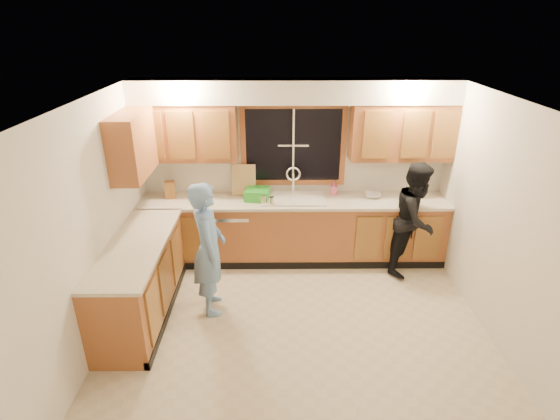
{
  "coord_description": "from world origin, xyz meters",
  "views": [
    {
      "loc": [
        -0.23,
        -3.91,
        3.22
      ],
      "look_at": [
        -0.19,
        0.65,
        1.19
      ],
      "focal_mm": 28.0,
      "sensor_mm": 36.0,
      "label": 1
    }
  ],
  "objects_px": {
    "woman": "(416,219)",
    "knife_block": "(170,190)",
    "man": "(209,249)",
    "stove": "(125,310)",
    "soap_bottle": "(334,188)",
    "dish_crate": "(257,194)",
    "dishwasher": "(233,233)",
    "bowl": "(373,195)",
    "sink": "(293,203)"
  },
  "relations": [
    {
      "from": "woman",
      "to": "bowl",
      "type": "relative_size",
      "value": 6.85
    },
    {
      "from": "sink",
      "to": "dishwasher",
      "type": "bearing_deg",
      "value": -179.01
    },
    {
      "from": "sink",
      "to": "soap_bottle",
      "type": "xyz_separation_m",
      "value": [
        0.57,
        0.18,
        0.15
      ]
    },
    {
      "from": "stove",
      "to": "dishwasher",
      "type": "bearing_deg",
      "value": 62.31
    },
    {
      "from": "woman",
      "to": "knife_block",
      "type": "distance_m",
      "value": 3.33
    },
    {
      "from": "woman",
      "to": "soap_bottle",
      "type": "bearing_deg",
      "value": 102.73
    },
    {
      "from": "dishwasher",
      "to": "stove",
      "type": "distance_m",
      "value": 2.04
    },
    {
      "from": "stove",
      "to": "man",
      "type": "distance_m",
      "value": 1.09
    },
    {
      "from": "man",
      "to": "stove",
      "type": "bearing_deg",
      "value": 119.56
    },
    {
      "from": "woman",
      "to": "stove",
      "type": "bearing_deg",
      "value": 152.78
    },
    {
      "from": "woman",
      "to": "knife_block",
      "type": "xyz_separation_m",
      "value": [
        -3.29,
        0.39,
        0.27
      ]
    },
    {
      "from": "woman",
      "to": "bowl",
      "type": "bearing_deg",
      "value": 90.75
    },
    {
      "from": "stove",
      "to": "dish_crate",
      "type": "height_order",
      "value": "dish_crate"
    },
    {
      "from": "sink",
      "to": "dishwasher",
      "type": "relative_size",
      "value": 1.05
    },
    {
      "from": "man",
      "to": "woman",
      "type": "bearing_deg",
      "value": -82.19
    },
    {
      "from": "dish_crate",
      "to": "soap_bottle",
      "type": "relative_size",
      "value": 1.68
    },
    {
      "from": "knife_block",
      "to": "bowl",
      "type": "height_order",
      "value": "knife_block"
    },
    {
      "from": "woman",
      "to": "soap_bottle",
      "type": "height_order",
      "value": "woman"
    },
    {
      "from": "bowl",
      "to": "soap_bottle",
      "type": "bearing_deg",
      "value": 167.95
    },
    {
      "from": "woman",
      "to": "knife_block",
      "type": "height_order",
      "value": "woman"
    },
    {
      "from": "man",
      "to": "dish_crate",
      "type": "height_order",
      "value": "man"
    },
    {
      "from": "sink",
      "to": "stove",
      "type": "distance_m",
      "value": 2.6
    },
    {
      "from": "stove",
      "to": "soap_bottle",
      "type": "height_order",
      "value": "soap_bottle"
    },
    {
      "from": "sink",
      "to": "bowl",
      "type": "relative_size",
      "value": 3.82
    },
    {
      "from": "dishwasher",
      "to": "dish_crate",
      "type": "distance_m",
      "value": 0.68
    },
    {
      "from": "sink",
      "to": "dish_crate",
      "type": "xyz_separation_m",
      "value": [
        -0.5,
        0.01,
        0.13
      ]
    },
    {
      "from": "man",
      "to": "soap_bottle",
      "type": "relative_size",
      "value": 8.47
    },
    {
      "from": "sink",
      "to": "soap_bottle",
      "type": "distance_m",
      "value": 0.62
    },
    {
      "from": "man",
      "to": "dish_crate",
      "type": "bearing_deg",
      "value": -33.47
    },
    {
      "from": "soap_bottle",
      "to": "bowl",
      "type": "bearing_deg",
      "value": -12.05
    },
    {
      "from": "dishwasher",
      "to": "dish_crate",
      "type": "relative_size",
      "value": 2.57
    },
    {
      "from": "dishwasher",
      "to": "woman",
      "type": "relative_size",
      "value": 0.53
    },
    {
      "from": "woman",
      "to": "soap_bottle",
      "type": "distance_m",
      "value": 1.17
    },
    {
      "from": "dishwasher",
      "to": "knife_block",
      "type": "xyz_separation_m",
      "value": [
        -0.84,
        0.08,
        0.63
      ]
    },
    {
      "from": "stove",
      "to": "woman",
      "type": "distance_m",
      "value": 3.73
    },
    {
      "from": "knife_block",
      "to": "sink",
      "type": "bearing_deg",
      "value": -9.33
    },
    {
      "from": "dishwasher",
      "to": "dish_crate",
      "type": "bearing_deg",
      "value": 4.11
    },
    {
      "from": "woman",
      "to": "dish_crate",
      "type": "relative_size",
      "value": 4.84
    },
    {
      "from": "dishwasher",
      "to": "soap_bottle",
      "type": "distance_m",
      "value": 1.56
    },
    {
      "from": "man",
      "to": "dish_crate",
      "type": "distance_m",
      "value": 1.3
    },
    {
      "from": "stove",
      "to": "woman",
      "type": "xyz_separation_m",
      "value": [
        3.4,
        1.5,
        0.32
      ]
    },
    {
      "from": "woman",
      "to": "man",
      "type": "bearing_deg",
      "value": 146.88
    },
    {
      "from": "sink",
      "to": "stove",
      "type": "bearing_deg",
      "value": -134.61
    },
    {
      "from": "stove",
      "to": "dish_crate",
      "type": "bearing_deg",
      "value": 54.62
    },
    {
      "from": "knife_block",
      "to": "soap_bottle",
      "type": "bearing_deg",
      "value": -4.18
    },
    {
      "from": "knife_block",
      "to": "dish_crate",
      "type": "relative_size",
      "value": 0.76
    },
    {
      "from": "dishwasher",
      "to": "knife_block",
      "type": "height_order",
      "value": "knife_block"
    },
    {
      "from": "dishwasher",
      "to": "stove",
      "type": "xyz_separation_m",
      "value": [
        -0.95,
        -1.81,
        0.04
      ]
    },
    {
      "from": "stove",
      "to": "woman",
      "type": "height_order",
      "value": "woman"
    },
    {
      "from": "stove",
      "to": "knife_block",
      "type": "relative_size",
      "value": 3.74
    }
  ]
}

